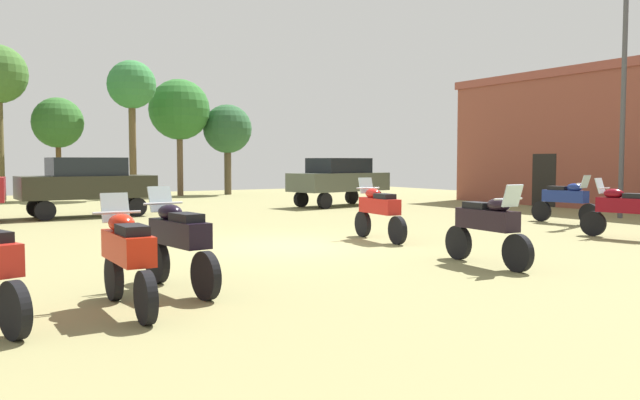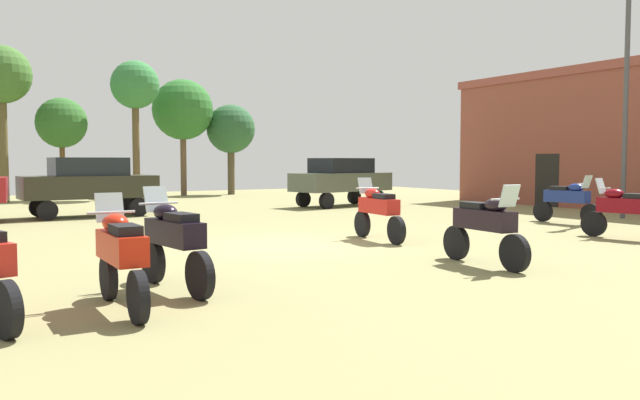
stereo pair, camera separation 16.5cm
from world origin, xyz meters
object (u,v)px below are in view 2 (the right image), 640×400
motorcycle_9 (567,200)px  lamp_post (626,88)px  tree_8 (183,110)px  motorcycle_1 (626,209)px  motorcycle_2 (174,240)px  motorcycle_3 (485,225)px  motorcycle_6 (378,210)px  car_3 (89,182)px  tree_2 (135,87)px  car_2 (341,178)px  tree_4 (231,130)px  tree_1 (1,77)px  motorcycle_5 (121,254)px  tree_7 (62,123)px

motorcycle_9 → lamp_post: (3.06, 0.25, 3.53)m
tree_8 → motorcycle_1: bearing=-83.3°
motorcycle_2 → motorcycle_3: (5.51, -0.70, -0.01)m
motorcycle_6 → motorcycle_9: 7.34m
motorcycle_1 → car_3: 16.43m
motorcycle_3 → tree_2: size_ratio=0.33×
car_2 → car_3: 10.05m
motorcycle_2 → tree_4: bearing=58.2°
car_2 → lamp_post: size_ratio=0.59×
tree_4 → motorcycle_9: bearing=-83.9°
motorcycle_1 → tree_1: (-11.73, 22.65, 4.90)m
motorcycle_1 → tree_8: tree_8 is taller
motorcycle_2 → tree_1: size_ratio=0.32×
motorcycle_5 → motorcycle_9: 15.05m
tree_2 → car_3: bearing=-113.3°
motorcycle_5 → tree_8: (9.44, 25.57, 3.89)m
motorcycle_2 → tree_8: bearing=63.7°
motorcycle_9 → lamp_post: lamp_post is taller
motorcycle_2 → car_3: 13.65m
car_2 → tree_2: 12.07m
car_3 → tree_1: size_ratio=0.62×
car_3 → tree_1: 10.70m
car_3 → tree_1: tree_1 is taller
motorcycle_2 → car_3: (1.42, 13.57, 0.43)m
motorcycle_3 → tree_1: (-5.91, 23.82, 4.89)m
motorcycle_5 → tree_4: 28.25m
tree_4 → motorcycle_6: bearing=-103.6°
tree_1 → tree_7: bearing=16.5°
motorcycle_1 → tree_7: tree_7 is taller
tree_4 → car_2: bearing=-88.3°
tree_2 → tree_4: tree_2 is taller
motorcycle_1 → car_3: (-9.90, 13.10, 0.45)m
tree_2 → tree_8: bearing=29.0°
motorcycle_1 → car_2: car_2 is taller
motorcycle_2 → tree_1: (-0.40, 23.12, 4.88)m
car_3 → tree_8: bearing=-34.5°
motorcycle_9 → tree_4: bearing=-90.6°
tree_2 → tree_7: (-3.31, 0.85, -1.82)m
motorcycle_5 → motorcycle_9: (14.32, 4.64, 0.01)m
motorcycle_5 → car_3: (2.39, 14.46, 0.45)m
tree_2 → tree_8: 3.51m
motorcycle_3 → lamp_post: bearing=-152.5°
car_2 → lamp_post: bearing=-163.2°
motorcycle_9 → tree_7: bearing=-67.7°
motorcycle_2 → tree_7: 24.17m
car_3 → tree_8: 13.61m
motorcycle_3 → car_2: car_2 is taller
motorcycle_3 → car_3: bearing=-69.8°
tree_1 → motorcycle_3: bearing=-76.1°
motorcycle_3 → tree_7: (-3.32, 24.59, 2.95)m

